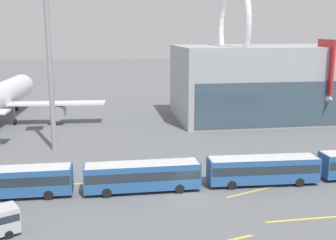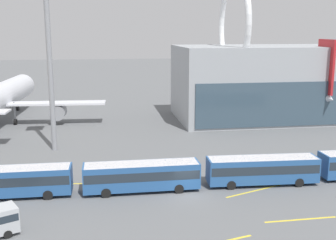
# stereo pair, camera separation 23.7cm
# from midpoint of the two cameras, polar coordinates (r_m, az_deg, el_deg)

# --- Properties ---
(ground_plane) EXTENTS (440.00, 440.00, 0.00)m
(ground_plane) POSITION_cam_midpoint_polar(r_m,az_deg,el_deg) (44.51, 2.65, -10.24)
(ground_plane) COLOR slate
(airliner_at_gate_far) EXTENTS (38.46, 37.14, 15.38)m
(airliner_at_gate_far) POSITION_cam_midpoint_polar(r_m,az_deg,el_deg) (93.48, 16.85, 4.36)
(airliner_at_gate_far) COLOR silver
(airliner_at_gate_far) RESTS_ON ground_plane
(shuttle_bus_0) EXTENTS (12.33, 2.87, 3.10)m
(shuttle_bus_0) POSITION_cam_midpoint_polar(r_m,az_deg,el_deg) (46.43, -20.63, -7.66)
(shuttle_bus_0) COLOR #285693
(shuttle_bus_0) RESTS_ON ground_plane
(shuttle_bus_1) EXTENTS (12.32, 2.83, 3.10)m
(shuttle_bus_1) POSITION_cam_midpoint_polar(r_m,az_deg,el_deg) (45.21, -3.65, -7.41)
(shuttle_bus_1) COLOR #285693
(shuttle_bus_1) RESTS_ON ground_plane
(shuttle_bus_2) EXTENTS (12.42, 3.27, 3.10)m
(shuttle_bus_2) POSITION_cam_midpoint_polar(r_m,az_deg,el_deg) (48.26, 12.59, -6.42)
(shuttle_bus_2) COLOR #285693
(shuttle_bus_2) RESTS_ON ground_plane
(floodlight_mast) EXTENTS (2.80, 2.80, 25.50)m
(floodlight_mast) POSITION_cam_midpoint_polar(r_m,az_deg,el_deg) (60.73, -16.04, 10.89)
(floodlight_mast) COLOR gray
(floodlight_mast) RESTS_ON ground_plane
(lane_stripe_1) EXTENTS (11.40, 1.74, 0.01)m
(lane_stripe_1) POSITION_cam_midpoint_polar(r_m,az_deg,el_deg) (48.58, -10.26, -8.48)
(lane_stripe_1) COLOR yellow
(lane_stripe_1) RESTS_ON ground_plane
(lane_stripe_2) EXTENTS (9.63, 3.85, 0.01)m
(lane_stripe_2) POSITION_cam_midpoint_polar(r_m,az_deg,el_deg) (47.57, 12.77, -9.04)
(lane_stripe_2) COLOR yellow
(lane_stripe_2) RESTS_ON ground_plane
(lane_stripe_4) EXTENTS (6.92, 0.36, 0.01)m
(lane_stripe_4) POSITION_cam_midpoint_polar(r_m,az_deg,el_deg) (41.19, 17.48, -12.71)
(lane_stripe_4) COLOR yellow
(lane_stripe_4) RESTS_ON ground_plane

